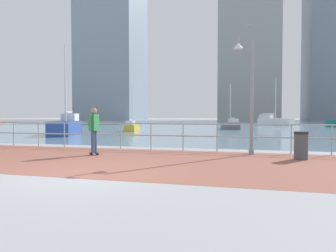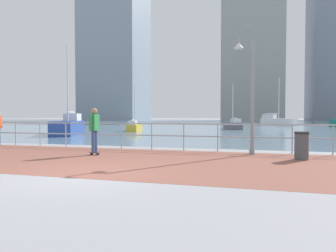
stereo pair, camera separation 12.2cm
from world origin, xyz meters
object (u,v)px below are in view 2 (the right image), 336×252
trash_bin (302,146)px  sailboat_red (233,125)px  sailboat_white (277,121)px  lamppost (248,83)px  sailboat_gray (69,126)px  skateboarder (94,127)px  sailboat_navy (134,127)px

trash_bin → sailboat_red: size_ratio=0.20×
trash_bin → sailboat_red: 21.76m
sailboat_white → sailboat_red: 14.25m
lamppost → sailboat_gray: size_ratio=0.71×
lamppost → skateboarder: bearing=-164.3°
sailboat_white → sailboat_navy: size_ratio=1.64×
skateboarder → sailboat_white: bearing=74.9°
lamppost → sailboat_white: bearing=83.1°
sailboat_navy → sailboat_red: bearing=35.4°
trash_bin → lamppost: bearing=154.5°
trash_bin → sailboat_gray: 17.61m
sailboat_gray → sailboat_red: size_ratio=1.44×
skateboarder → trash_bin: (7.19, 0.71, -0.58)m
trash_bin → sailboat_navy: size_ratio=0.22×
trash_bin → sailboat_gray: size_ratio=0.14×
lamppost → sailboat_navy: 17.89m
sailboat_gray → sailboat_navy: size_ratio=1.63×
trash_bin → sailboat_white: bearing=86.1°
sailboat_red → sailboat_navy: bearing=-144.6°
sailboat_gray → sailboat_red: sailboat_gray is taller
sailboat_navy → sailboat_red: (8.70, 6.19, 0.05)m
skateboarder → sailboat_gray: sailboat_gray is taller
sailboat_gray → sailboat_navy: 6.70m
lamppost → sailboat_white: size_ratio=0.70×
trash_bin → sailboat_white: size_ratio=0.14×
sailboat_gray → trash_bin: bearing=-32.0°
sailboat_white → sailboat_navy: 24.01m
trash_bin → sailboat_gray: (-14.94, 9.34, 0.18)m
sailboat_white → sailboat_gray: bearing=-124.3°
lamppost → skateboarder: size_ratio=2.78×
skateboarder → sailboat_white: 36.60m
lamppost → sailboat_red: size_ratio=1.02×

